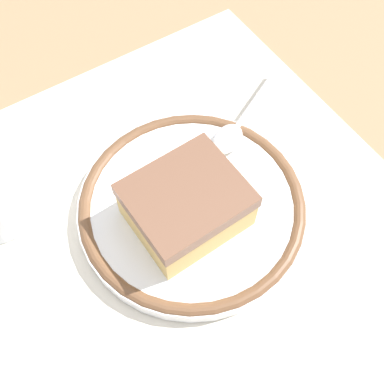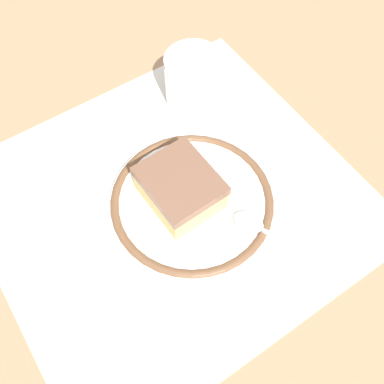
# 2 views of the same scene
# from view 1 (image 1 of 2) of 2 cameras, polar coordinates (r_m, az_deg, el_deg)

# --- Properties ---
(ground_plane) EXTENTS (2.40, 2.40, 0.00)m
(ground_plane) POSITION_cam_1_polar(r_m,az_deg,el_deg) (0.41, -1.16, -5.34)
(ground_plane) COLOR #9E7551
(placemat) EXTENTS (0.44, 0.41, 0.00)m
(placemat) POSITION_cam_1_polar(r_m,az_deg,el_deg) (0.41, -1.16, -5.29)
(placemat) COLOR beige
(placemat) RESTS_ON ground_plane
(plate) EXTENTS (0.20, 0.20, 0.02)m
(plate) POSITION_cam_1_polar(r_m,az_deg,el_deg) (0.42, 0.00, -1.75)
(plate) COLOR white
(plate) RESTS_ON placemat
(cake_slice) EXTENTS (0.08, 0.09, 0.04)m
(cake_slice) POSITION_cam_1_polar(r_m,az_deg,el_deg) (0.39, -0.69, -1.59)
(cake_slice) COLOR #DBB76B
(cake_slice) RESTS_ON plate
(spoon) EXTENTS (0.07, 0.13, 0.01)m
(spoon) POSITION_cam_1_polar(r_m,az_deg,el_deg) (0.45, 5.30, 7.74)
(spoon) COLOR silver
(spoon) RESTS_ON plate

